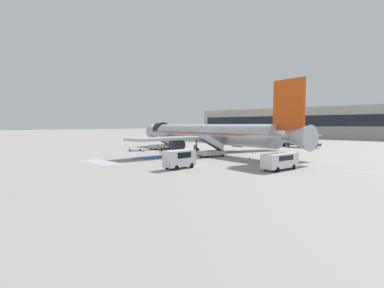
% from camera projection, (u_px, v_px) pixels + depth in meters
% --- Properties ---
extents(ground_plane, '(600.00, 600.00, 0.00)m').
position_uv_depth(ground_plane, '(194.00, 152.00, 61.54)').
color(ground_plane, gray).
extents(apron_leadline_yellow, '(79.14, 19.31, 0.01)m').
position_uv_depth(apron_leadline_yellow, '(204.00, 152.00, 60.97)').
color(apron_leadline_yellow, gold).
rests_on(apron_leadline_yellow, ground_plane).
extents(apron_stand_patch_blue, '(4.02, 11.75, 0.01)m').
position_uv_depth(apron_stand_patch_blue, '(165.00, 156.00, 53.04)').
color(apron_stand_patch_blue, '#2856A8').
rests_on(apron_stand_patch_blue, ground_plane).
extents(apron_walkway_bar_0, '(0.44, 3.60, 0.01)m').
position_uv_depth(apron_walkway_bar_0, '(89.00, 160.00, 46.87)').
color(apron_walkway_bar_0, silver).
rests_on(apron_walkway_bar_0, ground_plane).
extents(apron_walkway_bar_1, '(0.44, 3.60, 0.01)m').
position_uv_depth(apron_walkway_bar_1, '(93.00, 161.00, 46.07)').
color(apron_walkway_bar_1, silver).
rests_on(apron_walkway_bar_1, ground_plane).
extents(apron_walkway_bar_2, '(0.44, 3.60, 0.01)m').
position_uv_depth(apron_walkway_bar_2, '(98.00, 161.00, 45.26)').
color(apron_walkway_bar_2, silver).
rests_on(apron_walkway_bar_2, ground_plane).
extents(apron_walkway_bar_3, '(0.44, 3.60, 0.01)m').
position_uv_depth(apron_walkway_bar_3, '(102.00, 162.00, 44.46)').
color(apron_walkway_bar_3, silver).
rests_on(apron_walkway_bar_3, ground_plane).
extents(apron_walkway_bar_4, '(0.44, 3.60, 0.01)m').
position_uv_depth(apron_walkway_bar_4, '(106.00, 163.00, 43.66)').
color(apron_walkway_bar_4, silver).
rests_on(apron_walkway_bar_4, ground_plane).
extents(apron_walkway_bar_5, '(0.44, 3.60, 0.01)m').
position_uv_depth(apron_walkway_bar_5, '(111.00, 163.00, 42.85)').
color(apron_walkway_bar_5, silver).
rests_on(apron_walkway_bar_5, ground_plane).
extents(apron_walkway_bar_6, '(0.44, 3.60, 0.01)m').
position_uv_depth(apron_walkway_bar_6, '(116.00, 164.00, 42.05)').
color(apron_walkway_bar_6, silver).
rests_on(apron_walkway_bar_6, ground_plane).
extents(airliner, '(46.88, 35.56, 12.13)m').
position_uv_depth(airliner, '(206.00, 134.00, 60.15)').
color(airliner, '#B7BCC4').
rests_on(airliner, ground_plane).
extents(boarding_stairs_forward, '(3.27, 5.54, 4.08)m').
position_uv_depth(boarding_stairs_forward, '(160.00, 145.00, 66.88)').
color(boarding_stairs_forward, '#ADB2BA').
rests_on(boarding_stairs_forward, ground_plane).
extents(boarding_stairs_aft, '(3.27, 5.54, 4.04)m').
position_uv_depth(boarding_stairs_aft, '(212.00, 151.00, 51.47)').
color(boarding_stairs_aft, '#ADB2BA').
rests_on(boarding_stairs_aft, ground_plane).
extents(fuel_tanker, '(9.79, 2.79, 3.51)m').
position_uv_depth(fuel_tanker, '(300.00, 140.00, 73.39)').
color(fuel_tanker, '#38383D').
rests_on(fuel_tanker, ground_plane).
extents(service_van_0, '(1.95, 4.32, 2.32)m').
position_uv_depth(service_van_0, '(179.00, 158.00, 37.66)').
color(service_van_0, silver).
rests_on(service_van_0, ground_plane).
extents(service_van_1, '(2.52, 5.67, 2.03)m').
position_uv_depth(service_van_1, '(280.00, 160.00, 36.42)').
color(service_van_1, silver).
rests_on(service_van_1, ground_plane).
extents(baggage_cart, '(2.60, 3.00, 0.87)m').
position_uv_depth(baggage_cart, '(135.00, 150.00, 62.92)').
color(baggage_cart, gray).
rests_on(baggage_cart, ground_plane).
extents(ground_crew_0, '(0.25, 0.44, 1.84)m').
position_uv_depth(ground_crew_0, '(195.00, 148.00, 56.18)').
color(ground_crew_0, '#2D2D33').
rests_on(ground_crew_0, ground_plane).
extents(ground_crew_1, '(0.45, 0.26, 1.61)m').
position_uv_depth(ground_crew_1, '(162.00, 147.00, 61.84)').
color(ground_crew_1, black).
rests_on(ground_crew_1, ground_plane).
extents(traffic_cone_0, '(0.58, 0.58, 0.65)m').
position_uv_depth(traffic_cone_0, '(144.00, 150.00, 61.15)').
color(traffic_cone_0, orange).
rests_on(traffic_cone_0, ground_plane).
extents(traffic_cone_1, '(0.41, 0.41, 0.45)m').
position_uv_depth(traffic_cone_1, '(250.00, 158.00, 47.28)').
color(traffic_cone_1, orange).
rests_on(traffic_cone_1, ground_plane).
extents(traffic_cone_2, '(0.41, 0.41, 0.45)m').
position_uv_depth(traffic_cone_2, '(160.00, 152.00, 58.26)').
color(traffic_cone_2, orange).
rests_on(traffic_cone_2, ground_plane).
extents(terminal_building, '(118.22, 12.10, 12.94)m').
position_uv_depth(terminal_building, '(319.00, 122.00, 128.38)').
color(terminal_building, '#B2AD9E').
rests_on(terminal_building, ground_plane).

